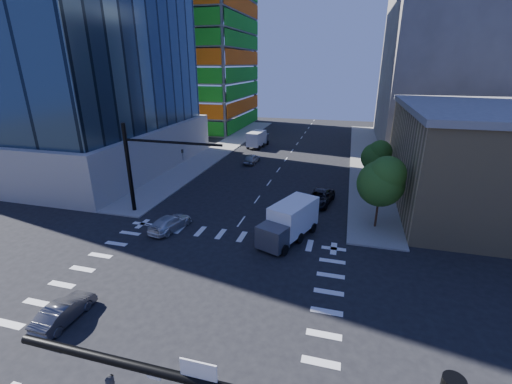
% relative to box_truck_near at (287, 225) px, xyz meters
% --- Properties ---
extents(ground, '(160.00, 160.00, 0.00)m').
position_rel_box_truck_near_xyz_m(ground, '(-4.96, -9.49, -1.42)').
color(ground, black).
rests_on(ground, ground).
extents(road_markings, '(20.00, 20.00, 0.01)m').
position_rel_box_truck_near_xyz_m(road_markings, '(-4.96, -9.49, -1.41)').
color(road_markings, silver).
rests_on(road_markings, ground).
extents(sidewalk_ne, '(5.00, 60.00, 0.15)m').
position_rel_box_truck_near_xyz_m(sidewalk_ne, '(7.54, 30.51, -1.34)').
color(sidewalk_ne, gray).
rests_on(sidewalk_ne, ground).
extents(sidewalk_nw, '(5.00, 60.00, 0.15)m').
position_rel_box_truck_near_xyz_m(sidewalk_nw, '(-17.46, 30.51, -1.34)').
color(sidewalk_nw, gray).
rests_on(sidewalk_nw, ground).
extents(construction_building, '(25.16, 34.50, 70.60)m').
position_rel_box_truck_near_xyz_m(construction_building, '(-32.38, 52.44, 23.20)').
color(construction_building, slate).
rests_on(construction_building, ground).
extents(commercial_building, '(20.50, 22.50, 10.60)m').
position_rel_box_truck_near_xyz_m(commercial_building, '(20.04, 12.51, 3.90)').
color(commercial_building, tan).
rests_on(commercial_building, ground).
extents(bg_building_ne, '(24.00, 30.00, 28.00)m').
position_rel_box_truck_near_xyz_m(bg_building_ne, '(22.04, 45.51, 12.58)').
color(bg_building_ne, '#655F5B').
rests_on(bg_building_ne, ground).
extents(signal_mast_nw, '(10.20, 0.40, 9.00)m').
position_rel_box_truck_near_xyz_m(signal_mast_nw, '(-14.96, 2.01, 4.08)').
color(signal_mast_nw, black).
rests_on(signal_mast_nw, sidewalk_nw).
extents(tree_south, '(4.16, 4.16, 6.82)m').
position_rel_box_truck_near_xyz_m(tree_south, '(7.67, 4.42, 3.27)').
color(tree_south, '#382316').
rests_on(tree_south, sidewalk_ne).
extents(tree_north, '(3.54, 3.52, 5.78)m').
position_rel_box_truck_near_xyz_m(tree_north, '(7.97, 16.42, 2.57)').
color(tree_north, '#382316').
rests_on(tree_north, sidewalk_ne).
extents(car_nb_far, '(3.30, 5.58, 1.46)m').
position_rel_box_truck_near_xyz_m(car_nb_far, '(1.96, 9.11, -0.69)').
color(car_nb_far, black).
rests_on(car_nb_far, ground).
extents(car_sb_near, '(2.92, 4.97, 1.35)m').
position_rel_box_truck_near_xyz_m(car_sb_near, '(-10.77, -0.80, -0.74)').
color(car_sb_near, silver).
rests_on(car_sb_near, ground).
extents(car_sb_mid, '(1.96, 4.31, 1.43)m').
position_rel_box_truck_near_xyz_m(car_sb_mid, '(-9.68, 22.97, -0.70)').
color(car_sb_mid, '#A1A5A8').
rests_on(car_sb_mid, ground).
extents(car_sb_cross, '(1.45, 3.99, 1.31)m').
position_rel_box_truck_near_xyz_m(car_sb_cross, '(-10.98, -13.32, -0.76)').
color(car_sb_cross, '#47474B').
rests_on(car_sb_cross, ground).
extents(box_truck_near, '(4.61, 6.63, 3.20)m').
position_rel_box_truck_near_xyz_m(box_truck_near, '(0.00, 0.00, 0.00)').
color(box_truck_near, black).
rests_on(box_truck_near, ground).
extents(box_truck_far, '(3.05, 5.87, 2.95)m').
position_rel_box_truck_near_xyz_m(box_truck_far, '(-11.55, 34.02, -0.11)').
color(box_truck_far, black).
rests_on(box_truck_far, ground).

